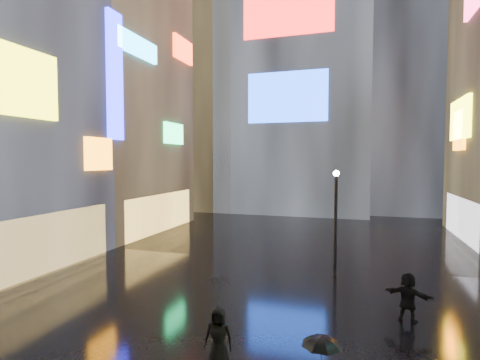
% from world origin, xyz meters
% --- Properties ---
extents(ground, '(140.00, 140.00, 0.00)m').
position_xyz_m(ground, '(0.00, 20.00, 0.00)').
color(ground, black).
rests_on(ground, ground).
extents(building_left_far, '(10.28, 12.00, 22.00)m').
position_xyz_m(building_left_far, '(-15.98, 26.00, 10.98)').
color(building_left_far, black).
rests_on(building_left_far, ground).
extents(tower_main, '(16.00, 14.20, 42.00)m').
position_xyz_m(tower_main, '(-3.00, 43.97, 21.01)').
color(tower_main, black).
rests_on(tower_main, ground).
extents(tower_flank_right, '(12.00, 12.00, 34.00)m').
position_xyz_m(tower_flank_right, '(9.00, 46.00, 17.00)').
color(tower_flank_right, black).
rests_on(tower_flank_right, ground).
extents(tower_flank_left, '(10.00, 10.00, 26.00)m').
position_xyz_m(tower_flank_left, '(-14.00, 42.00, 13.00)').
color(tower_flank_left, black).
rests_on(tower_flank_left, ground).
extents(lamp_far, '(0.30, 0.30, 5.20)m').
position_xyz_m(lamp_far, '(2.89, 18.40, 2.94)').
color(lamp_far, black).
rests_on(lamp_far, ground).
extents(pedestrian_4, '(0.84, 0.58, 1.65)m').
position_xyz_m(pedestrian_4, '(0.32, 9.03, 0.82)').
color(pedestrian_4, black).
rests_on(pedestrian_4, ground).
extents(pedestrian_5, '(1.70, 0.99, 1.75)m').
position_xyz_m(pedestrian_5, '(5.66, 13.72, 0.87)').
color(pedestrian_5, black).
rests_on(pedestrian_5, ground).
extents(umbrella_1, '(1.08, 1.08, 0.67)m').
position_xyz_m(umbrella_1, '(3.28, 7.06, 1.87)').
color(umbrella_1, black).
rests_on(umbrella_1, pedestrian_2).
extents(umbrella_2, '(1.32, 1.32, 0.88)m').
position_xyz_m(umbrella_2, '(0.32, 9.03, 2.09)').
color(umbrella_2, black).
rests_on(umbrella_2, pedestrian_4).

